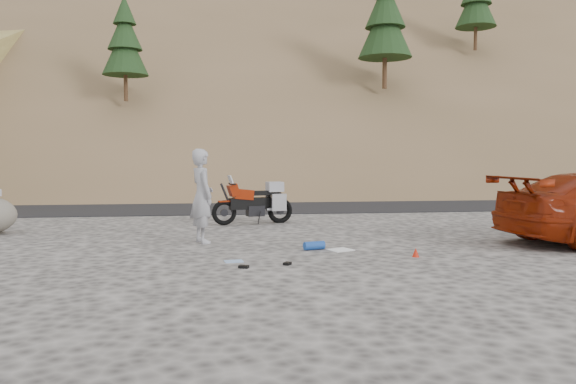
% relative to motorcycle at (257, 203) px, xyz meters
% --- Properties ---
extents(ground, '(140.00, 140.00, 0.00)m').
position_rel_motorcycle_xyz_m(ground, '(-0.97, -3.26, -0.56)').
color(ground, '#3D3A38').
rests_on(ground, ground).
extents(road, '(120.00, 7.00, 0.05)m').
position_rel_motorcycle_xyz_m(road, '(-0.97, 5.74, -0.56)').
color(road, black).
rests_on(road, ground).
extents(hillside, '(120.00, 73.00, 46.72)m').
position_rel_motorcycle_xyz_m(hillside, '(-1.02, 37.61, 10.51)').
color(hillside, brown).
rests_on(hillside, ground).
extents(motorcycle, '(2.19, 0.94, 1.32)m').
position_rel_motorcycle_xyz_m(motorcycle, '(0.00, 0.00, 0.00)').
color(motorcycle, black).
rests_on(motorcycle, ground).
extents(man, '(0.69, 0.83, 1.95)m').
position_rel_motorcycle_xyz_m(man, '(-1.35, -3.06, -0.56)').
color(man, '#99989E').
rests_on(man, ground).
extents(gear_white_cloth, '(0.54, 0.52, 0.01)m').
position_rel_motorcycle_xyz_m(gear_white_cloth, '(1.30, -4.34, -0.56)').
color(gear_white_cloth, white).
rests_on(gear_white_cloth, ground).
extents(gear_blue_mat, '(0.44, 0.26, 0.16)m').
position_rel_motorcycle_xyz_m(gear_blue_mat, '(0.81, -4.23, -0.48)').
color(gear_blue_mat, '#184095').
rests_on(gear_blue_mat, ground).
extents(gear_funnel, '(0.16, 0.16, 0.16)m').
position_rel_motorcycle_xyz_m(gear_funnel, '(2.48, -5.21, -0.48)').
color(gear_funnel, red).
rests_on(gear_funnel, ground).
extents(gear_glove_a, '(0.19, 0.16, 0.04)m').
position_rel_motorcycle_xyz_m(gear_glove_a, '(-0.62, -5.81, -0.54)').
color(gear_glove_a, black).
rests_on(gear_glove_a, ground).
extents(gear_glove_b, '(0.16, 0.17, 0.04)m').
position_rel_motorcycle_xyz_m(gear_glove_b, '(0.11, -5.64, -0.54)').
color(gear_glove_b, black).
rests_on(gear_glove_b, ground).
extents(gear_blue_cloth, '(0.34, 0.27, 0.01)m').
position_rel_motorcycle_xyz_m(gear_blue_cloth, '(-0.76, -5.25, -0.56)').
color(gear_blue_cloth, '#86A4CF').
rests_on(gear_blue_cloth, ground).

